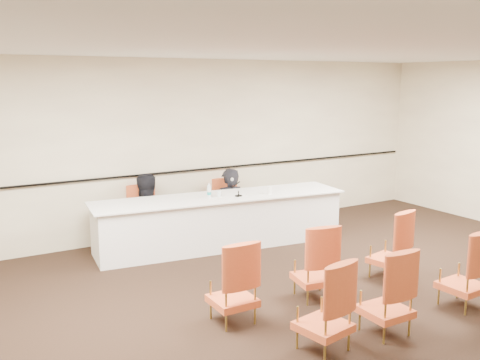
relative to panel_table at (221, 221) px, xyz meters
name	(u,v)px	position (x,y,z in m)	size (l,w,h in m)	color
floor	(344,314)	(0.00, -2.98, -0.41)	(10.00, 10.00, 0.00)	black
ceiling	(354,45)	(0.00, -2.98, 2.59)	(10.00, 10.00, 0.00)	silver
wall_back	(192,147)	(0.00, 1.02, 1.09)	(10.00, 0.04, 3.00)	beige
wall_rail	(193,170)	(0.00, 0.98, 0.69)	(9.80, 0.04, 0.03)	black
panel_table	(221,221)	(0.00, 0.00, 0.00)	(4.09, 0.94, 0.82)	white
panelist_main	(229,214)	(0.46, 0.54, -0.06)	(0.59, 0.39, 1.62)	black
panelist_main_chair	(229,207)	(0.46, 0.54, 0.06)	(0.50, 0.50, 0.95)	#BE4622
panelist_second	(145,225)	(-1.02, 0.72, -0.09)	(0.82, 0.64, 1.70)	black
panelist_second_chair	(144,216)	(-1.02, 0.72, 0.06)	(0.50, 0.50, 0.95)	#BE4622
papers	(255,194)	(0.57, -0.15, 0.41)	(0.30, 0.22, 0.00)	white
microphone	(238,188)	(0.24, -0.16, 0.55)	(0.10, 0.20, 0.28)	black
water_bottle	(209,190)	(-0.19, 0.03, 0.52)	(0.07, 0.07, 0.22)	teal
drinking_glass	(219,194)	(-0.04, -0.03, 0.46)	(0.06, 0.06, 0.10)	white
coffee_cup	(269,190)	(0.76, -0.26, 0.47)	(0.08, 0.08, 0.12)	white
aud_chair_front_left	(232,281)	(-1.21, -2.50, 0.06)	(0.50, 0.50, 0.95)	#BE4622
aud_chair_front_mid	(315,261)	(-0.01, -2.44, 0.06)	(0.50, 0.50, 0.95)	#BE4622
aud_chair_front_right	(390,244)	(1.29, -2.41, 0.06)	(0.50, 0.50, 0.95)	#BE4622
aud_chair_back_left	(324,305)	(-0.75, -3.51, 0.06)	(0.50, 0.50, 0.95)	#BE4622
aud_chair_back_mid	(386,291)	(0.04, -3.56, 0.06)	(0.50, 0.50, 0.95)	#BE4622
aud_chair_back_right	(464,268)	(1.34, -3.52, 0.06)	(0.50, 0.50, 0.95)	#BE4622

